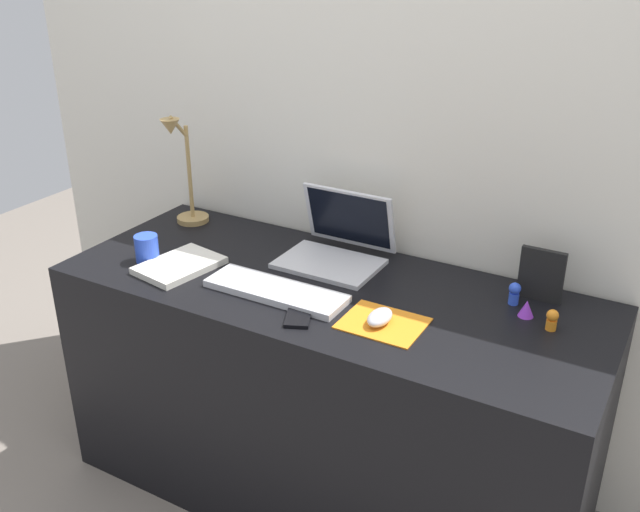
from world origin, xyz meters
TOP-DOWN VIEW (x-y plane):
  - ground_plane at (0.00, 0.00)m, footprint 6.00×6.00m
  - back_wall at (0.00, 0.35)m, footprint 2.78×0.05m
  - desk at (0.00, 0.00)m, footprint 1.58×0.62m
  - laptop at (-0.06, 0.18)m, footprint 0.30×0.27m
  - keyboard at (-0.10, -0.11)m, footprint 0.41×0.13m
  - mousepad at (0.23, -0.11)m, footprint 0.21×0.17m
  - mouse at (0.22, -0.12)m, footprint 0.06×0.10m
  - cell_phone at (0.02, -0.19)m, footprint 0.11×0.14m
  - desk_lamp at (-0.65, 0.17)m, footprint 0.11×0.16m
  - notebook_pad at (-0.44, -0.12)m, footprint 0.21×0.27m
  - picture_frame at (0.54, 0.22)m, footprint 0.12×0.02m
  - coffee_mug at (-0.56, -0.12)m, footprint 0.07×0.07m
  - toy_figurine_purple at (0.54, 0.11)m, footprint 0.04×0.04m
  - toy_figurine_orange at (0.61, 0.07)m, footprint 0.03×0.03m
  - toy_figurine_blue at (0.49, 0.16)m, footprint 0.03×0.03m

SIDE VIEW (x-z plane):
  - ground_plane at x=0.00m, z-range 0.00..0.00m
  - desk at x=0.00m, z-range 0.00..0.74m
  - mousepad at x=0.23m, z-range 0.74..0.74m
  - cell_phone at x=0.02m, z-range 0.74..0.75m
  - keyboard at x=-0.10m, z-range 0.74..0.76m
  - notebook_pad at x=-0.44m, z-range 0.74..0.76m
  - mouse at x=0.22m, z-range 0.74..0.78m
  - toy_figurine_purple at x=0.54m, z-range 0.74..0.79m
  - toy_figurine_orange at x=0.61m, z-range 0.74..0.80m
  - toy_figurine_blue at x=0.49m, z-range 0.74..0.81m
  - coffee_mug at x=-0.56m, z-range 0.74..0.82m
  - laptop at x=-0.06m, z-range 0.69..0.90m
  - picture_frame at x=0.54m, z-range 0.74..0.89m
  - back_wall at x=0.00m, z-range 0.00..1.63m
  - desk_lamp at x=-0.65m, z-range 0.73..1.11m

